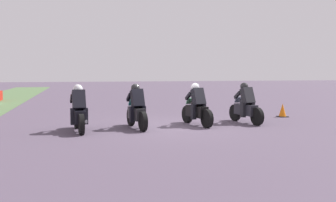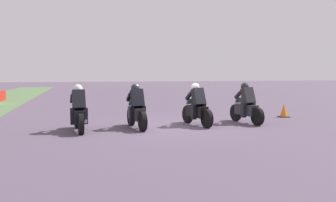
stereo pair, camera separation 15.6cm
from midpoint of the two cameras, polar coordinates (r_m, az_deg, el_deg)
The scene contains 6 objects.
ground_plane at distance 13.08m, azimuth 0.68°, elevation -3.94°, with size 120.00×120.00×0.00m, color #514455.
rider_lane_a at distance 14.27m, azimuth 12.12°, elevation -0.81°, with size 2.03×0.61×1.51m.
rider_lane_b at distance 13.42m, azimuth 4.75°, elevation -1.06°, with size 2.02×0.64×1.51m.
rider_lane_c at distance 12.72m, azimuth -4.45°, elevation -1.36°, with size 2.04×0.59×1.51m.
rider_lane_d at distance 12.37m, azimuth -13.06°, elevation -1.63°, with size 2.04×0.57×1.51m.
traffic_cone at distance 16.59m, azimuth 17.43°, elevation -1.43°, with size 0.40×0.40×0.57m.
Camera 2 is at (-12.59, 2.98, 1.92)m, focal length 40.14 mm.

